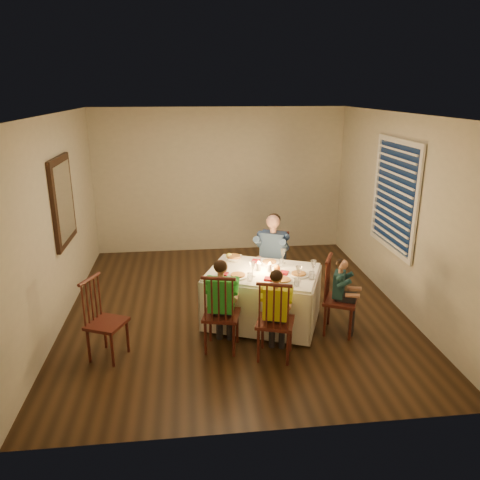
{
  "coord_description": "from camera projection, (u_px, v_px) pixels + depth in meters",
  "views": [
    {
      "loc": [
        -0.61,
        -5.88,
        2.9
      ],
      "look_at": [
        0.09,
        0.15,
        0.93
      ],
      "focal_mm": 35.0,
      "sensor_mm": 36.0,
      "label": 1
    }
  ],
  "objects": [
    {
      "name": "wall_left",
      "position": [
        56.0,
        222.0,
        5.87
      ],
      "size": [
        0.02,
        5.0,
        2.6
      ],
      "primitive_type": "cube",
      "color": "#BBB49F",
      "rests_on": "ground"
    },
    {
      "name": "ceiling",
      "position": [
        234.0,
        114.0,
        5.71
      ],
      "size": [
        5.0,
        5.0,
        0.0
      ],
      "primitive_type": "plane",
      "color": "white",
      "rests_on": "wall_back"
    },
    {
      "name": "setting_teal",
      "position": [
        298.0,
        275.0,
        5.72
      ],
      "size": [
        0.34,
        0.34,
        0.02
      ],
      "primitive_type": "cylinder",
      "rotation": [
        0.0,
        0.0,
        -0.38
      ],
      "color": "white",
      "rests_on": "dining_table"
    },
    {
      "name": "wall_mirror",
      "position": [
        63.0,
        201.0,
        6.09
      ],
      "size": [
        0.06,
        0.95,
        1.15
      ],
      "color": "black",
      "rests_on": "wall_left"
    },
    {
      "name": "chair_extra",
      "position": [
        110.0,
        357.0,
        5.3
      ],
      "size": [
        0.5,
        0.51,
        0.95
      ],
      "primitive_type": null,
      "rotation": [
        0.0,
        0.0,
        1.15
      ],
      "color": "#37110F",
      "rests_on": "ground"
    },
    {
      "name": "candle_right",
      "position": [
        270.0,
        268.0,
        5.83
      ],
      "size": [
        0.06,
        0.06,
        0.1
      ],
      "primitive_type": "cylinder",
      "color": "white",
      "rests_on": "dining_table"
    },
    {
      "name": "child_green",
      "position": [
        222.0,
        348.0,
        5.47
      ],
      "size": [
        0.45,
        0.42,
        1.11
      ],
      "primitive_type": null,
      "rotation": [
        0.0,
        0.0,
        2.9
      ],
      "color": "green",
      "rests_on": "ground"
    },
    {
      "name": "setting_green",
      "position": [
        238.0,
        276.0,
        5.68
      ],
      "size": [
        0.34,
        0.34,
        0.02
      ],
      "primitive_type": "cylinder",
      "rotation": [
        0.0,
        0.0,
        -0.38
      ],
      "color": "white",
      "rests_on": "dining_table"
    },
    {
      "name": "chair_near_right",
      "position": [
        274.0,
        356.0,
        5.31
      ],
      "size": [
        0.5,
        0.49,
        0.97
      ],
      "primitive_type": null,
      "rotation": [
        0.0,
        0.0,
        2.83
      ],
      "color": "#37110F",
      "rests_on": "ground"
    },
    {
      "name": "chair_near_left",
      "position": [
        222.0,
        348.0,
        5.47
      ],
      "size": [
        0.48,
        0.46,
        0.97
      ],
      "primitive_type": null,
      "rotation": [
        0.0,
        0.0,
        2.9
      ],
      "color": "#37110F",
      "rests_on": "ground"
    },
    {
      "name": "squash",
      "position": [
        229.0,
        256.0,
        6.25
      ],
      "size": [
        0.09,
        0.09,
        0.09
      ],
      "primitive_type": "sphere",
      "color": "#F2F33F",
      "rests_on": "dining_table"
    },
    {
      "name": "candle_left",
      "position": [
        259.0,
        267.0,
        5.86
      ],
      "size": [
        0.06,
        0.06,
        0.1
      ],
      "primitive_type": "cylinder",
      "color": "white",
      "rests_on": "dining_table"
    },
    {
      "name": "window_blinds",
      "position": [
        394.0,
        196.0,
        6.39
      ],
      "size": [
        0.07,
        1.34,
        1.54
      ],
      "color": "#0D1B34",
      "rests_on": "wall_right"
    },
    {
      "name": "setting_adult",
      "position": [
        269.0,
        263.0,
        6.12
      ],
      "size": [
        0.34,
        0.34,
        0.02
      ],
      "primitive_type": "cylinder",
      "rotation": [
        0.0,
        0.0,
        -0.38
      ],
      "color": "white",
      "rests_on": "dining_table"
    },
    {
      "name": "ground",
      "position": [
        235.0,
        307.0,
        6.51
      ],
      "size": [
        5.0,
        5.0,
        0.0
      ],
      "primitive_type": "plane",
      "color": "black",
      "rests_on": "ground"
    },
    {
      "name": "chair_end",
      "position": [
        338.0,
        332.0,
        5.84
      ],
      "size": [
        0.52,
        0.53,
        0.97
      ],
      "primitive_type": null,
      "rotation": [
        0.0,
        0.0,
        1.13
      ],
      "color": "#37110F",
      "rests_on": "ground"
    },
    {
      "name": "serving_bowl",
      "position": [
        234.0,
        258.0,
        6.22
      ],
      "size": [
        0.29,
        0.29,
        0.06
      ],
      "primitive_type": "imported",
      "rotation": [
        0.0,
        0.0,
        -0.35
      ],
      "color": "white",
      "rests_on": "dining_table"
    },
    {
      "name": "chair_adult",
      "position": [
        271.0,
        297.0,
        6.81
      ],
      "size": [
        0.53,
        0.52,
        0.97
      ],
      "primitive_type": null,
      "rotation": [
        0.0,
        0.0,
        -0.46
      ],
      "color": "#37110F",
      "rests_on": "ground"
    },
    {
      "name": "dining_table",
      "position": [
        263.0,
        286.0,
        5.93
      ],
      "size": [
        1.65,
        1.44,
        0.68
      ],
      "rotation": [
        0.0,
        0.0,
        -0.38
      ],
      "color": "white",
      "rests_on": "ground"
    },
    {
      "name": "wall_right",
      "position": [
        399.0,
        212.0,
        6.36
      ],
      "size": [
        0.02,
        5.0,
        2.6
      ],
      "primitive_type": "cube",
      "color": "#BBB49F",
      "rests_on": "ground"
    },
    {
      "name": "child_teal",
      "position": [
        338.0,
        332.0,
        5.84
      ],
      "size": [
        0.37,
        0.38,
        0.97
      ],
      "primitive_type": null,
      "rotation": [
        0.0,
        0.0,
        1.13
      ],
      "color": "#1A3D43",
      "rests_on": "ground"
    },
    {
      "name": "wall_back",
      "position": [
        220.0,
        181.0,
        8.47
      ],
      "size": [
        4.5,
        0.02,
        2.6
      ],
      "primitive_type": "cube",
      "color": "#BBB49F",
      "rests_on": "ground"
    },
    {
      "name": "child_yellow",
      "position": [
        274.0,
        356.0,
        5.31
      ],
      "size": [
        0.43,
        0.41,
        1.06
      ],
      "primitive_type": null,
      "rotation": [
        0.0,
        0.0,
        2.83
      ],
      "color": "yellow",
      "rests_on": "ground"
    },
    {
      "name": "adult",
      "position": [
        271.0,
        297.0,
        6.81
      ],
      "size": [
        0.6,
        0.58,
        1.25
      ],
      "primitive_type": null,
      "rotation": [
        0.0,
        0.0,
        -0.46
      ],
      "color": "navy",
      "rests_on": "ground"
    },
    {
      "name": "orange_fruit",
      "position": [
        277.0,
        268.0,
        5.85
      ],
      "size": [
        0.08,
        0.08,
        0.08
      ],
      "primitive_type": "sphere",
      "color": "orange",
      "rests_on": "dining_table"
    },
    {
      "name": "setting_yellow",
      "position": [
        283.0,
        281.0,
        5.54
      ],
      "size": [
        0.34,
        0.34,
        0.02
      ],
      "primitive_type": "cylinder",
      "rotation": [
        0.0,
        0.0,
        -0.38
      ],
      "color": "white",
      "rests_on": "dining_table"
    }
  ]
}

